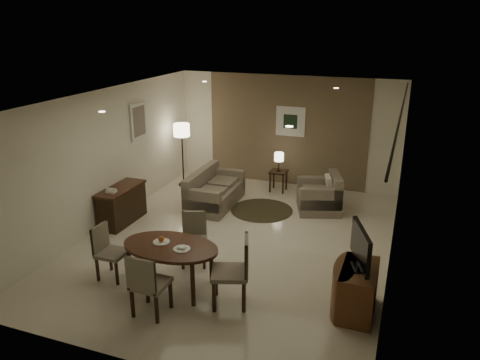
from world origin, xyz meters
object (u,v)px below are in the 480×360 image
at_px(floor_lamp, 183,155).
at_px(side_table, 278,181).
at_px(tv_cabinet, 358,290).
at_px(sofa, 215,188).
at_px(chair_far, 194,240).
at_px(armchair, 319,193).
at_px(chair_near, 151,283).
at_px(console_desk, 122,205).
at_px(chair_left, 112,253).
at_px(chair_right, 229,272).
at_px(dining_table, 171,267).

bearing_deg(floor_lamp, side_table, 10.06).
relative_size(tv_cabinet, sofa, 0.54).
distance_m(chair_far, armchair, 3.41).
xyz_separation_m(chair_near, armchair, (1.47, 4.53, -0.07)).
xyz_separation_m(console_desk, chair_left, (1.10, -1.90, 0.07)).
xyz_separation_m(chair_right, floor_lamp, (-2.97, 4.39, 0.26)).
xyz_separation_m(chair_left, chair_right, (2.02, -0.03, 0.08)).
distance_m(chair_right, sofa, 3.84).
bearing_deg(side_table, console_desk, -130.94).
bearing_deg(floor_lamp, chair_right, -55.96).
height_order(console_desk, chair_far, chair_far).
bearing_deg(armchair, sofa, -95.60).
relative_size(dining_table, chair_far, 1.72).
bearing_deg(console_desk, chair_far, -26.30).
bearing_deg(chair_left, chair_far, -50.96).
bearing_deg(floor_lamp, armchair, -7.37).
distance_m(armchair, floor_lamp, 3.54).
height_order(dining_table, chair_far, chair_far).
height_order(chair_near, armchair, chair_near).
distance_m(chair_near, chair_far, 1.48).
xyz_separation_m(chair_left, armchair, (2.54, 3.91, -0.03)).
bearing_deg(sofa, chair_near, -170.45).
distance_m(dining_table, floor_lamp, 4.73).
height_order(chair_right, sofa, chair_right).
xyz_separation_m(console_desk, side_table, (2.49, 2.87, -0.12)).
xyz_separation_m(dining_table, sofa, (-0.70, 3.34, 0.04)).
relative_size(chair_left, floor_lamp, 0.57).
bearing_deg(chair_left, chair_right, -91.64).
relative_size(sofa, armchair, 1.82).
height_order(tv_cabinet, dining_table, dining_table).
bearing_deg(side_table, floor_lamp, -169.94).
bearing_deg(side_table, chair_far, -95.33).
xyz_separation_m(sofa, side_table, (1.07, 1.36, -0.14)).
relative_size(chair_far, chair_left, 0.99).
relative_size(console_desk, dining_table, 0.79).
xyz_separation_m(chair_far, chair_right, (0.99, -0.89, 0.08)).
xyz_separation_m(dining_table, chair_right, (1.00, -0.10, 0.17)).
bearing_deg(chair_near, floor_lamp, -67.07).
xyz_separation_m(chair_near, chair_far, (-0.04, 1.48, -0.04)).
bearing_deg(chair_far, armchair, 42.44).
distance_m(tv_cabinet, sofa, 4.59).
xyz_separation_m(chair_left, sofa, (0.32, 3.41, -0.05)).
relative_size(sofa, floor_lamp, 1.07).
relative_size(tv_cabinet, side_table, 1.77).
xyz_separation_m(chair_near, chair_right, (0.95, 0.59, 0.04)).
bearing_deg(tv_cabinet, chair_far, 170.76).
distance_m(chair_left, floor_lamp, 4.47).
distance_m(console_desk, side_table, 3.80).
height_order(chair_left, sofa, chair_left).
xyz_separation_m(chair_far, side_table, (0.37, 3.92, -0.19)).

